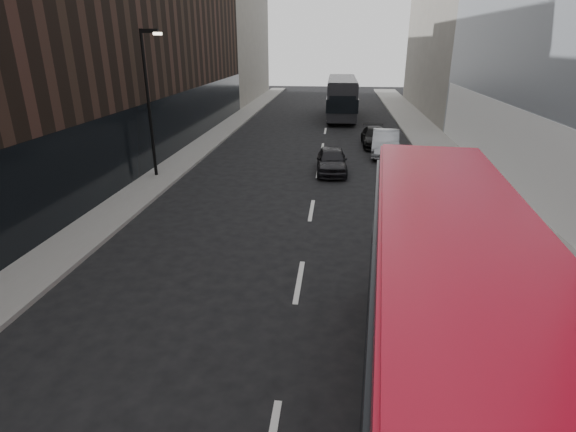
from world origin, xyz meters
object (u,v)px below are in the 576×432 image
(car_b, at_px, (385,143))
(car_c, at_px, (375,137))
(street_lamp, at_px, (149,95))
(red_bus, at_px, (445,329))
(car_a, at_px, (332,160))
(grey_bus, at_px, (342,97))

(car_b, xyz_separation_m, car_c, (-0.46, 2.47, -0.14))
(street_lamp, bearing_deg, red_bus, -54.40)
(red_bus, bearing_deg, car_a, 101.77)
(car_a, height_order, car_b, car_b)
(grey_bus, height_order, car_a, grey_bus)
(street_lamp, distance_m, car_b, 14.15)
(red_bus, xyz_separation_m, car_a, (-2.07, 17.35, -1.67))
(red_bus, bearing_deg, grey_bus, 97.44)
(car_b, height_order, car_c, car_b)
(grey_bus, distance_m, car_a, 18.76)
(street_lamp, height_order, grey_bus, street_lamp)
(red_bus, xyz_separation_m, car_b, (1.16, 21.74, -1.59))
(grey_bus, distance_m, car_c, 12.13)
(street_lamp, xyz_separation_m, red_bus, (10.99, -15.35, -1.84))
(street_lamp, relative_size, car_c, 1.67)
(grey_bus, relative_size, car_c, 2.63)
(car_a, bearing_deg, red_bus, -85.54)
(car_b, bearing_deg, red_bus, -87.69)
(car_a, xyz_separation_m, car_b, (3.23, 4.39, 0.08))
(street_lamp, height_order, red_bus, street_lamp)
(red_bus, relative_size, car_c, 2.52)
(red_bus, height_order, car_c, red_bus)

